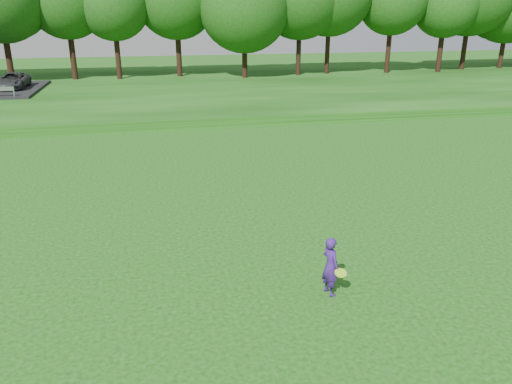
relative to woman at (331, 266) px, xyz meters
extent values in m
plane|color=#133D0B|center=(-0.49, -0.43, -0.75)|extent=(140.00, 140.00, 0.00)
cube|color=#133D0B|center=(-0.49, 33.57, -0.45)|extent=(130.00, 30.00, 0.60)
cube|color=gray|center=(-0.49, 19.57, -0.73)|extent=(130.00, 1.60, 0.04)
imported|color=#3C3B41|center=(-14.49, 32.57, 0.63)|extent=(1.99, 4.32, 1.20)
imported|color=#3C1A78|center=(0.00, 0.00, 0.00)|extent=(0.50, 0.63, 1.50)
cylinder|color=#A9E123|center=(0.14, -0.32, -0.03)|extent=(0.29, 0.28, 0.12)
camera|label=1|loc=(-3.95, -10.08, 5.81)|focal=35.00mm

